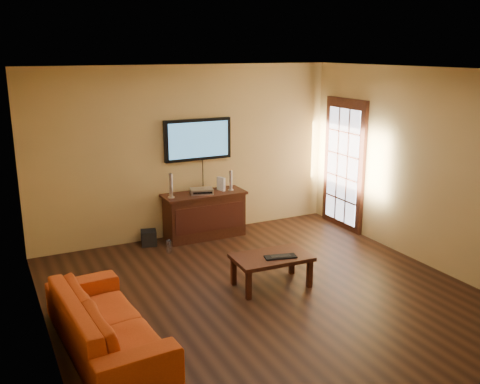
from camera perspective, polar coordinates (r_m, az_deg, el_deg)
ground_plane at (r=6.72m, az=2.44°, el=-10.79°), size 5.00×5.00×0.00m
room_walls at (r=6.72m, az=0.02°, el=4.42°), size 5.00×5.00×5.00m
french_door at (r=9.03m, az=11.01°, el=2.76°), size 0.07×1.02×2.22m
media_console at (r=8.54m, az=-3.82°, el=-2.45°), size 1.32×0.50×0.73m
television at (r=8.45m, az=-4.51°, el=5.60°), size 1.11×0.08×0.65m
coffee_table at (r=6.80m, az=3.38°, el=-7.24°), size 0.99×0.63×0.41m
sofa at (r=5.60m, az=-14.09°, el=-12.36°), size 0.73×2.04×0.78m
speaker_left at (r=8.17m, az=-7.38°, el=0.56°), size 0.10×0.10×0.38m
speaker_right at (r=8.55m, az=-0.99°, el=1.16°), size 0.09×0.09×0.32m
av_receiver at (r=8.41m, az=-4.11°, el=0.11°), size 0.40×0.33×0.08m
game_console at (r=8.55m, az=-2.03°, el=0.87°), size 0.09×0.16×0.22m
subwoofer at (r=8.36m, az=-9.71°, el=-4.84°), size 0.28×0.28×0.23m
bottle at (r=8.00m, az=-7.61°, el=-5.78°), size 0.07×0.07×0.21m
keyboard at (r=6.72m, az=4.35°, el=-6.89°), size 0.42×0.24×0.02m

